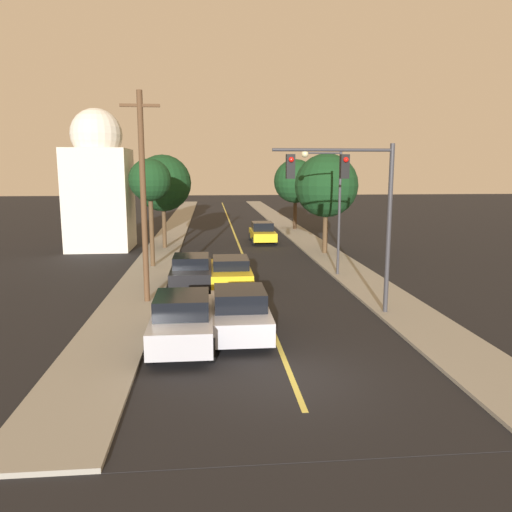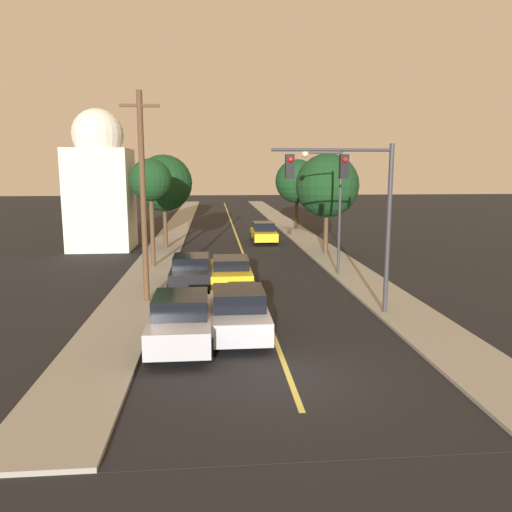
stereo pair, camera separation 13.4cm
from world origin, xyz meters
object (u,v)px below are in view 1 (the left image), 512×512
object	(u,v)px
car_near_lane_front	(240,312)
tree_left_far	(163,183)
car_near_lane_second	(231,271)
car_far_oncoming	(262,232)
tree_right_far	(326,186)
tree_left_near	(150,181)
car_outer_lane_front	(183,320)
streetlamp_right	(330,194)
traffic_signal_mast	(354,194)
domed_building_left	(99,183)
utility_pole_left	(143,195)
car_outer_lane_second	(192,271)
tree_right_near	(295,181)

from	to	relation	value
car_near_lane_front	tree_left_far	xyz separation A→B (m)	(-4.25, 19.54, 3.89)
car_near_lane_second	car_far_oncoming	xyz separation A→B (m)	(3.15, 14.81, 0.02)
car_near_lane_second	tree_left_far	distance (m)	13.48
car_near_lane_front	tree_right_far	bearing A→B (deg)	67.29
tree_left_near	tree_left_far	bearing A→B (deg)	89.24
car_outer_lane_front	tree_left_near	world-z (taller)	tree_left_near
car_near_lane_second	streetlamp_right	size ratio (longest dim) A/B	0.69
traffic_signal_mast	domed_building_left	world-z (taller)	domed_building_left
tree_right_far	utility_pole_left	bearing A→B (deg)	-132.00
car_outer_lane_second	car_far_oncoming	size ratio (longest dim) A/B	1.01
car_near_lane_front	car_far_oncoming	world-z (taller)	car_near_lane_front
car_near_lane_second	tree_left_far	size ratio (longest dim) A/B	0.69
streetlamp_right	car_outer_lane_front	bearing A→B (deg)	-125.33
car_outer_lane_front	tree_left_far	bearing A→B (deg)	96.55
traffic_signal_mast	tree_right_far	world-z (taller)	tree_right_far
utility_pole_left	tree_left_near	xyz separation A→B (m)	(-0.63, 8.01, 0.41)
traffic_signal_mast	streetlamp_right	size ratio (longest dim) A/B	1.00
car_near_lane_second	tree_right_near	distance (m)	23.88
utility_pole_left	tree_right_near	xyz separation A→B (m)	(10.77, 25.32, -0.04)
domed_building_left	tree_right_near	bearing A→B (deg)	31.76
tree_left_far	tree_right_near	world-z (taller)	tree_left_far
car_near_lane_front	tree_left_near	distance (m)	13.92
car_near_lane_front	tree_left_far	distance (m)	20.37
car_outer_lane_second	car_outer_lane_front	bearing A→B (deg)	-90.00
car_outer_lane_front	tree_right_near	distance (m)	32.26
car_near_lane_front	car_outer_lane_front	size ratio (longest dim) A/B	0.98
car_near_lane_second	tree_right_near	bearing A→B (deg)	72.58
streetlamp_right	tree_right_near	xyz separation A→B (m)	(1.72, 20.56, 0.20)
car_near_lane_second	car_outer_lane_second	distance (m)	1.90
streetlamp_right	utility_pole_left	size ratio (longest dim) A/B	0.75
car_near_lane_front	tree_right_near	xyz separation A→B (m)	(7.06, 29.85, 3.77)
car_far_oncoming	tree_right_near	bearing A→B (deg)	-116.96
utility_pole_left	tree_right_near	world-z (taller)	utility_pole_left
traffic_signal_mast	tree_left_far	bearing A→B (deg)	116.49
tree_right_near	tree_right_far	size ratio (longest dim) A/B	0.98
utility_pole_left	car_near_lane_second	bearing A→B (deg)	37.39
streetlamp_right	tree_left_far	bearing A→B (deg)	133.09
tree_left_near	tree_right_near	bearing A→B (deg)	56.64
car_near_lane_second	tree_left_near	xyz separation A→B (m)	(-4.34, 5.18, 4.27)
car_outer_lane_front	domed_building_left	distance (m)	22.39
tree_left_far	car_outer_lane_second	bearing A→B (deg)	-79.09
tree_left_far	tree_right_far	size ratio (longest dim) A/B	1.00
car_near_lane_second	traffic_signal_mast	bearing A→B (deg)	-50.05
car_near_lane_second	tree_right_near	xyz separation A→B (m)	(7.06, 22.49, 3.83)
tree_right_far	tree_right_near	bearing A→B (deg)	88.77
tree_right_near	tree_left_far	bearing A→B (deg)	-137.62
traffic_signal_mast	tree_left_near	world-z (taller)	traffic_signal_mast
utility_pole_left	domed_building_left	distance (m)	16.33
utility_pole_left	tree_right_near	size ratio (longest dim) A/B	1.34
tree_left_far	car_near_lane_front	bearing A→B (deg)	-77.73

